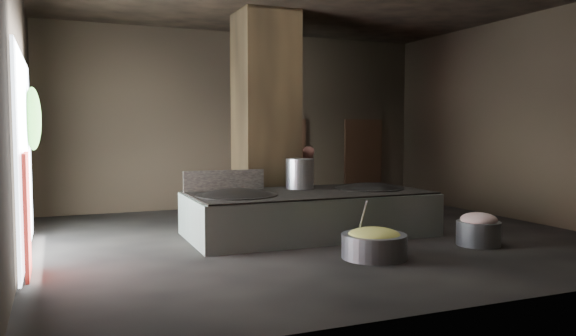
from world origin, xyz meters
name	(u,v)px	position (x,y,z in m)	size (l,w,h in m)	color
floor	(316,239)	(0.00, 0.00, -0.05)	(10.00, 9.00, 0.10)	black
back_wall	(241,120)	(0.00, 4.55, 2.25)	(10.00, 0.10, 4.50)	black
front_wall	(492,108)	(0.00, -4.55, 2.25)	(10.00, 0.10, 4.50)	black
left_wall	(15,114)	(-5.05, 0.00, 2.25)	(0.10, 9.00, 4.50)	black
right_wall	(523,119)	(5.05, 0.00, 2.25)	(0.10, 9.00, 4.50)	black
pillar	(266,118)	(-0.30, 1.90, 2.25)	(1.20, 1.20, 4.50)	black
hearth_platform	(309,214)	(-0.06, 0.19, 0.40)	(4.57, 2.19, 0.80)	#B0C4B3
platform_cap	(309,192)	(-0.06, 0.19, 0.82)	(4.47, 2.15, 0.03)	black
wok_left	(237,200)	(-1.51, 0.14, 0.75)	(1.44, 1.44, 0.40)	black
wok_left_rim	(237,196)	(-1.51, 0.14, 0.82)	(1.47, 1.47, 0.05)	black
wok_right	(369,192)	(1.29, 0.24, 0.75)	(1.34, 1.34, 0.38)	black
wok_right_rim	(369,189)	(1.29, 0.24, 0.82)	(1.37, 1.37, 0.05)	black
stock_pot	(300,174)	(-0.01, 0.74, 1.13)	(0.56, 0.56, 0.60)	#A4A5AB
splash_guard	(224,180)	(-1.51, 0.94, 1.03)	(1.59, 0.06, 0.40)	black
cook	(307,181)	(0.86, 2.31, 0.81)	(0.59, 0.38, 1.62)	#A05D51
veg_basin	(374,246)	(0.08, -1.96, 0.19)	(1.02, 1.02, 0.38)	slate
veg_fill	(374,236)	(0.08, -1.96, 0.35)	(0.84, 0.84, 0.26)	#80A650
ladle	(361,222)	(-0.07, -1.81, 0.55)	(0.03, 0.03, 0.81)	#A4A5AB
meat_basin	(478,233)	(2.27, -1.82, 0.21)	(0.76, 0.76, 0.41)	slate
meat_fill	(479,219)	(2.27, -1.82, 0.45)	(0.63, 0.63, 0.24)	tan
doorway_near	(285,163)	(1.20, 4.45, 1.10)	(1.18, 0.08, 2.38)	black
doorway_near_glow	(278,165)	(1.06, 4.64, 1.05)	(0.74, 0.04, 1.76)	#8C6647
doorway_far	(363,161)	(3.60, 4.45, 1.10)	(1.18, 0.08, 2.38)	black
doorway_far_glow	(360,163)	(3.63, 4.66, 1.05)	(0.76, 0.04, 1.80)	#8C6647
left_opening	(24,156)	(-4.95, 0.20, 1.60)	(0.04, 4.20, 3.10)	white
pavilion_sliver	(27,215)	(-4.88, -1.10, 0.85)	(0.05, 0.90, 1.70)	maroon
tree_silhouette	(33,119)	(-4.85, 1.30, 2.20)	(0.28, 1.10, 1.10)	#194714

